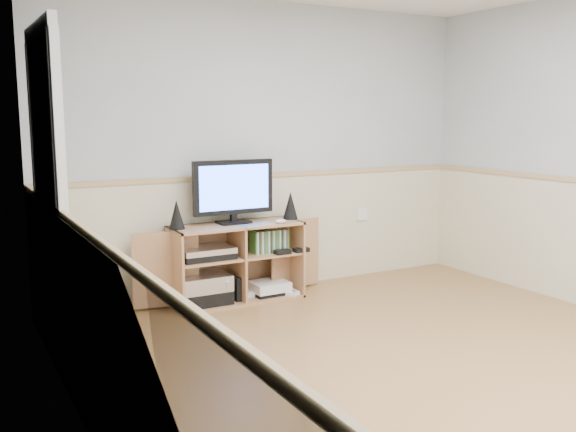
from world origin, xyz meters
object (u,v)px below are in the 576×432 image
at_px(monitor, 233,189).
at_px(keyboard, 256,225).
at_px(media_cabinet, 234,261).
at_px(game_consoles, 268,288).

relative_size(monitor, keyboard, 2.48).
bearing_deg(keyboard, monitor, 107.83).
bearing_deg(monitor, keyboard, -58.19).
xyz_separation_m(media_cabinet, keyboard, (0.12, -0.19, 0.32)).
distance_m(keyboard, game_consoles, 0.62).
bearing_deg(keyboard, media_cabinet, 107.44).
height_order(monitor, keyboard, monitor).
relative_size(keyboard, game_consoles, 0.63).
height_order(monitor, game_consoles, monitor).
height_order(keyboard, game_consoles, keyboard).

